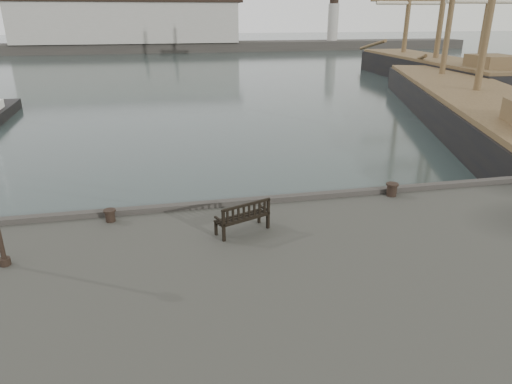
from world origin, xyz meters
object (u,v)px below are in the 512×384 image
tall_ship_main (472,114)px  bollard_right (392,190)px  tall_ship_far (433,75)px  bench (243,223)px  bollard_left (110,215)px

tall_ship_main → bollard_right: bearing=-114.1°
tall_ship_main → tall_ship_far: tall_ship_main is taller
tall_ship_main → tall_ship_far: bearing=84.4°
bench → tall_ship_far: tall_ship_far is taller
bollard_left → tall_ship_main: tall_ship_main is taller
bollard_left → tall_ship_main: (24.54, 16.00, -1.06)m
tall_ship_main → bollard_left: bearing=-127.6°
bench → tall_ship_main: bearing=18.7°
bench → bollard_left: (-3.88, 1.59, -0.10)m
bench → tall_ship_main: tall_ship_main is taller
bollard_left → tall_ship_main: size_ratio=0.01×
bollard_left → bollard_right: bearing=0.9°
bench → bollard_left: 4.19m
bollard_right → bench: bearing=-163.1°
bollard_left → bollard_right: size_ratio=0.85×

